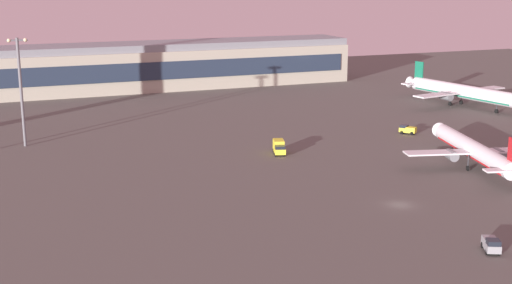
{
  "coord_description": "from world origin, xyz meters",
  "views": [
    {
      "loc": [
        -66.5,
        -98.04,
        39.33
      ],
      "look_at": [
        -12.2,
        38.11,
        4.0
      ],
      "focal_mm": 48.31,
      "sensor_mm": 36.0,
      "label": 1
    }
  ],
  "objects": [
    {
      "name": "airplane_taxiway_distant",
      "position": [
        71.09,
        74.35,
        4.51
      ],
      "size": [
        36.29,
        46.41,
        11.94
      ],
      "rotation": [
        0.0,
        0.0,
        3.31
      ],
      "color": "white",
      "rests_on": "ground"
    },
    {
      "name": "airplane_mid_apron",
      "position": [
        27.99,
        14.91,
        3.79
      ],
      "size": [
        30.24,
        38.54,
        10.03
      ],
      "rotation": [
        0.0,
        0.0,
        -0.26
      ],
      "color": "white",
      "rests_on": "ground"
    },
    {
      "name": "catering_truck",
      "position": [
        -5.41,
        40.96,
        1.58
      ],
      "size": [
        3.87,
        6.09,
        3.05
      ],
      "rotation": [
        0.0,
        0.0,
        2.85
      ],
      "color": "yellow",
      "rests_on": "ground"
    },
    {
      "name": "baggage_tractor",
      "position": [
        0.45,
        -23.2,
        1.18
      ],
      "size": [
        3.58,
        4.58,
        2.25
      ],
      "rotation": [
        0.0,
        0.0,
        2.69
      ],
      "color": "gray",
      "rests_on": "ground"
    },
    {
      "name": "maintenance_van",
      "position": [
        33.38,
        47.46,
        1.18
      ],
      "size": [
        4.09,
        4.47,
        2.25
      ],
      "rotation": [
        0.0,
        0.0,
        0.66
      ],
      "color": "yellow",
      "rests_on": "ground"
    },
    {
      "name": "ground_plane",
      "position": [
        0.0,
        0.0,
        0.0
      ],
      "size": [
        416.0,
        416.0,
        0.0
      ],
      "primitive_type": "plane",
      "color": "#56544F"
    },
    {
      "name": "terminal_building",
      "position": [
        -15.57,
        144.35,
        8.09
      ],
      "size": [
        158.4,
        22.4,
        16.4
      ],
      "color": "#B2AD99",
      "rests_on": "ground"
    },
    {
      "name": "apron_light_central",
      "position": [
        -58.61,
        70.17,
        14.66
      ],
      "size": [
        4.8,
        0.9,
        25.64
      ],
      "color": "slate",
      "rests_on": "ground"
    }
  ]
}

